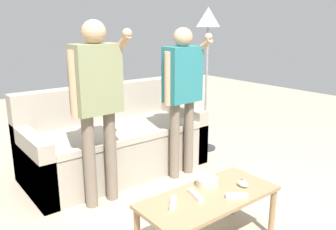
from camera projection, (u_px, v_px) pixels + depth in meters
name	position (u px, v px, depth m)	size (l,w,h in m)	color
ground_plane	(183.00, 227.00, 2.69)	(12.00, 12.00, 0.00)	tan
couch	(114.00, 142.00, 3.69)	(1.88, 0.88, 0.90)	#9E9384
coffee_table	(209.00, 202.00, 2.38)	(1.01, 0.46, 0.40)	#997551
snack_bowl	(207.00, 182.00, 2.50)	(0.16, 0.16, 0.06)	beige
game_remote_nunchuk	(243.00, 184.00, 2.49)	(0.06, 0.09, 0.05)	white
floor_lamp	(208.00, 33.00, 4.04)	(0.28, 0.28, 1.73)	#2D2D33
player_left	(97.00, 93.00, 2.83)	(0.48, 0.32, 1.58)	#756656
player_right	(183.00, 86.00, 3.40)	(0.46, 0.30, 1.52)	#756656
game_remote_wand_near	(237.00, 196.00, 2.33)	(0.14, 0.12, 0.03)	white
game_remote_wand_far	(196.00, 195.00, 2.33)	(0.08, 0.17, 0.03)	white
game_remote_wand_spare	(173.00, 203.00, 2.24)	(0.13, 0.14, 0.03)	white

